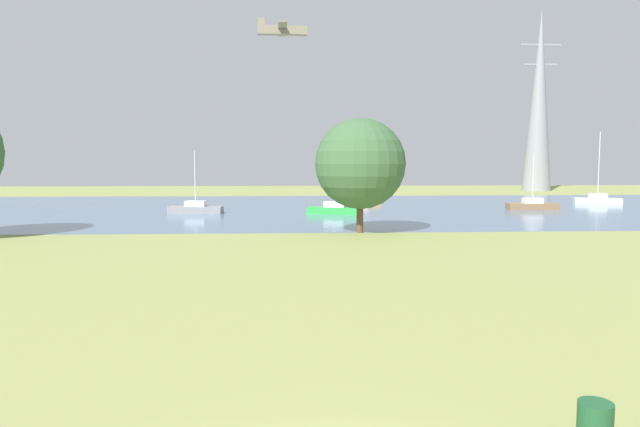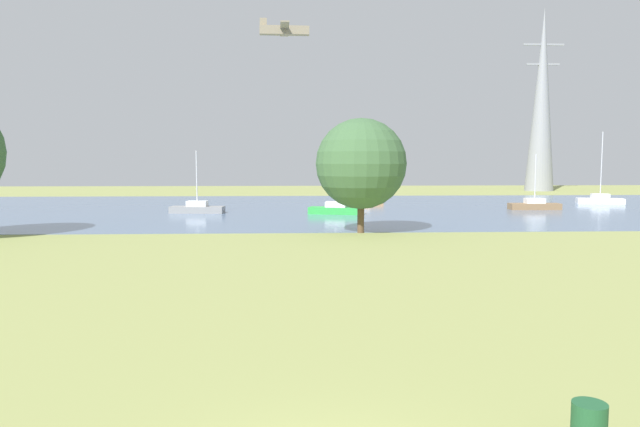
{
  "view_description": "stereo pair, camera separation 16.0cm",
  "coord_description": "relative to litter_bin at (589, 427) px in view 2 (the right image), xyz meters",
  "views": [
    {
      "loc": [
        -0.68,
        -7.54,
        4.71
      ],
      "look_at": [
        0.8,
        20.77,
        2.13
      ],
      "focal_mm": 32.52,
      "sensor_mm": 36.0,
      "label": 1
    },
    {
      "loc": [
        -0.52,
        -7.55,
        4.71
      ],
      "look_at": [
        0.8,
        20.77,
        2.13
      ],
      "focal_mm": 32.52,
      "sensor_mm": 36.0,
      "label": 2
    }
  ],
  "objects": [
    {
      "name": "ground_plane",
      "position": [
        -4.27,
        20.71,
        -0.4
      ],
      "size": [
        160.0,
        160.0,
        0.0
      ],
      "primitive_type": "plane",
      "color": "#8C9351"
    },
    {
      "name": "litter_bin",
      "position": [
        0.0,
        0.0,
        0.0
      ],
      "size": [
        0.56,
        0.56,
        0.8
      ],
      "primitive_type": "cylinder",
      "color": "#1E512D",
      "rests_on": "ground"
    },
    {
      "name": "water_surface",
      "position": [
        -4.27,
        48.71,
        -0.39
      ],
      "size": [
        140.0,
        40.0,
        0.02
      ],
      "primitive_type": "cube",
      "color": "slate",
      "rests_on": "ground"
    },
    {
      "name": "sailboat_orange",
      "position": [
        2.78,
        55.35,
        0.07
      ],
      "size": [
        4.98,
        2.28,
        7.62
      ],
      "color": "orange",
      "rests_on": "water_surface"
    },
    {
      "name": "sailboat_white",
      "position": [
        28.88,
        53.05,
        0.07
      ],
      "size": [
        5.03,
        2.74,
        7.85
      ],
      "color": "white",
      "rests_on": "water_surface"
    },
    {
      "name": "sailboat_green",
      "position": [
        -0.99,
        42.05,
        0.06
      ],
      "size": [
        5.03,
        2.72,
        6.6
      ],
      "color": "green",
      "rests_on": "water_surface"
    },
    {
      "name": "sailboat_brown",
      "position": [
        18.52,
        45.91,
        0.05
      ],
      "size": [
        4.86,
        1.71,
        5.36
      ],
      "color": "brown",
      "rests_on": "water_surface"
    },
    {
      "name": "sailboat_gray",
      "position": [
        -13.43,
        43.61,
        0.05
      ],
      "size": [
        4.92,
        1.93,
        5.62
      ],
      "color": "gray",
      "rests_on": "water_surface"
    },
    {
      "name": "tree_mid_shore",
      "position": [
        -0.36,
        28.75,
        4.11
      ],
      "size": [
        5.91,
        5.91,
        7.47
      ],
      "color": "brown",
      "rests_on": "ground"
    },
    {
      "name": "electricity_pylon",
      "position": [
        34.09,
        81.07,
        13.77
      ],
      "size": [
        6.4,
        4.4,
        28.32
      ],
      "color": "gray",
      "rests_on": "ground"
    },
    {
      "name": "light_aircraft",
      "position": [
        -5.86,
        67.96,
        21.15
      ],
      "size": [
        6.43,
        8.43,
        2.1
      ],
      "color": "gray"
    }
  ]
}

